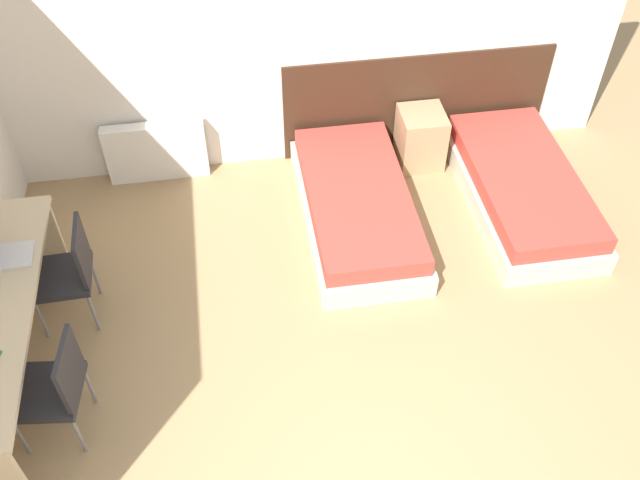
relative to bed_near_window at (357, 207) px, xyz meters
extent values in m
cube|color=silver|center=(-0.43, 1.00, 1.17)|extent=(5.91, 0.05, 2.70)
cube|color=#382316|center=(0.73, 0.96, 0.31)|extent=(2.47, 0.03, 0.99)
cube|color=beige|center=(0.00, 0.00, -0.07)|extent=(0.91, 1.85, 0.21)
cube|color=#CC3D33|center=(0.00, 0.00, 0.11)|extent=(0.83, 1.77, 0.16)
cube|color=beige|center=(1.46, 0.00, -0.07)|extent=(0.91, 1.85, 0.21)
cube|color=#CC3D33|center=(1.46, 0.00, 0.11)|extent=(0.83, 1.77, 0.16)
cube|color=tan|center=(0.73, 0.72, 0.09)|extent=(0.40, 0.42, 0.54)
cube|color=silver|center=(-1.67, 0.88, 0.11)|extent=(0.89, 0.12, 0.58)
cube|color=#C6B28E|center=(-2.63, -0.11, 0.17)|extent=(0.45, 0.04, 0.70)
cube|color=#232328|center=(-2.32, -0.66, 0.25)|extent=(0.44, 0.44, 0.05)
cube|color=#232328|center=(-2.13, -0.65, 0.48)|extent=(0.04, 0.39, 0.42)
cylinder|color=slate|center=(-2.50, -0.84, 0.02)|extent=(0.02, 0.02, 0.41)
cylinder|color=slate|center=(-2.51, -0.48, 0.02)|extent=(0.02, 0.02, 0.41)
cylinder|color=slate|center=(-2.14, -0.83, 0.02)|extent=(0.02, 0.02, 0.41)
cylinder|color=slate|center=(-2.15, -0.47, 0.02)|extent=(0.02, 0.02, 0.41)
cube|color=#232328|center=(-2.32, -1.63, 0.25)|extent=(0.47, 0.47, 0.05)
cube|color=#232328|center=(-2.13, -1.65, 0.48)|extent=(0.07, 0.39, 0.42)
cylinder|color=slate|center=(-2.53, -1.79, 0.02)|extent=(0.02, 0.02, 0.41)
cylinder|color=slate|center=(-2.49, -1.43, 0.02)|extent=(0.02, 0.02, 0.41)
cylinder|color=slate|center=(-2.16, -1.83, 0.02)|extent=(0.02, 0.02, 0.41)
cylinder|color=slate|center=(-2.12, -1.47, 0.02)|extent=(0.02, 0.02, 0.41)
cube|color=silver|center=(-2.60, -0.70, 0.56)|extent=(0.36, 0.26, 0.02)
camera|label=1|loc=(-1.00, -4.31, 4.14)|focal=40.00mm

